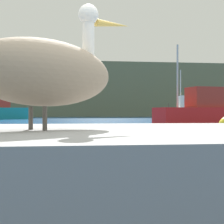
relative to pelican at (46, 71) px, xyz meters
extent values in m
cube|color=#5B664C|center=(0.61, 65.21, 3.45)|extent=(140.00, 15.69, 9.19)
cube|color=gray|center=(-0.01, -0.01, -0.77)|extent=(3.66, 2.36, 0.76)
ellipsoid|color=gray|center=(-0.01, -0.01, -0.01)|extent=(1.17, 1.05, 0.45)
cylinder|color=white|center=(0.30, 0.23, 0.23)|extent=(0.09, 0.09, 0.35)
sphere|color=white|center=(0.30, 0.23, 0.45)|extent=(0.15, 0.15, 0.15)
cone|color=gold|center=(0.51, 0.39, 0.42)|extent=(0.34, 0.28, 0.09)
cylinder|color=#4C4742|center=(-0.10, 0.02, -0.31)|extent=(0.03, 0.03, 0.16)
cylinder|color=#4C4742|center=(-0.01, -0.11, -0.31)|extent=(0.03, 0.03, 0.16)
cube|color=white|center=(15.10, 35.88, -0.61)|extent=(7.58, 3.52, 1.07)
cube|color=silver|center=(14.14, 36.04, 0.68)|extent=(3.00, 2.37, 1.52)
cylinder|color=#B2B2B2|center=(12.95, 36.23, 2.10)|extent=(0.12, 0.12, 4.35)
cylinder|color=#3F382D|center=(11.65, 36.45, 0.27)|extent=(0.10, 0.10, 0.70)
cube|color=red|center=(9.75, 21.41, -0.58)|extent=(7.14, 3.28, 1.14)
cube|color=maroon|center=(9.77, 21.41, 0.69)|extent=(2.49, 2.04, 1.39)
cylinder|color=#B2B2B2|center=(7.71, 21.08, 2.09)|extent=(0.12, 0.12, 4.20)
camera|label=1|loc=(0.11, -2.49, -0.27)|focal=58.79mm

